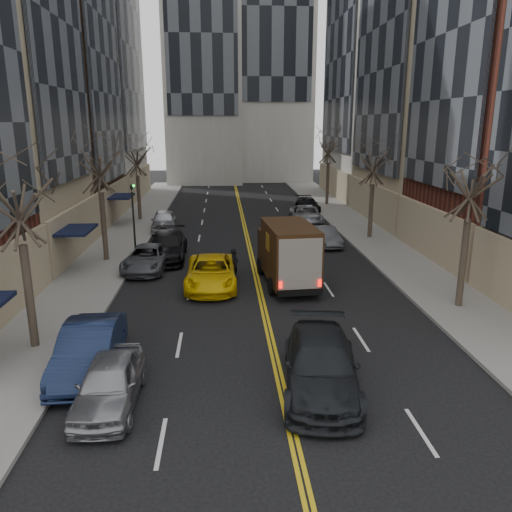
{
  "coord_description": "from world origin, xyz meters",
  "views": [
    {
      "loc": [
        -1.79,
        -9.52,
        8.14
      ],
      "look_at": [
        -0.27,
        12.55,
        2.2
      ],
      "focal_mm": 35.0,
      "sensor_mm": 36.0,
      "label": 1
    }
  ],
  "objects_px": {
    "pedestrian": "(235,264)",
    "observer_sedan": "(321,365)",
    "ups_truck": "(287,254)",
    "taxi": "(211,272)"
  },
  "relations": [
    {
      "from": "ups_truck",
      "to": "taxi",
      "type": "bearing_deg",
      "value": 177.85
    },
    {
      "from": "observer_sedan",
      "to": "pedestrian",
      "type": "bearing_deg",
      "value": 109.5
    },
    {
      "from": "taxi",
      "to": "pedestrian",
      "type": "height_order",
      "value": "pedestrian"
    },
    {
      "from": "pedestrian",
      "to": "observer_sedan",
      "type": "bearing_deg",
      "value": -148.93
    },
    {
      "from": "ups_truck",
      "to": "pedestrian",
      "type": "distance_m",
      "value": 2.97
    },
    {
      "from": "pedestrian",
      "to": "taxi",
      "type": "bearing_deg",
      "value": 152.58
    },
    {
      "from": "pedestrian",
      "to": "ups_truck",
      "type": "bearing_deg",
      "value": -90.31
    },
    {
      "from": "observer_sedan",
      "to": "pedestrian",
      "type": "distance_m",
      "value": 11.79
    },
    {
      "from": "ups_truck",
      "to": "observer_sedan",
      "type": "bearing_deg",
      "value": -96.4
    },
    {
      "from": "observer_sedan",
      "to": "taxi",
      "type": "relative_size",
      "value": 1.07
    }
  ]
}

